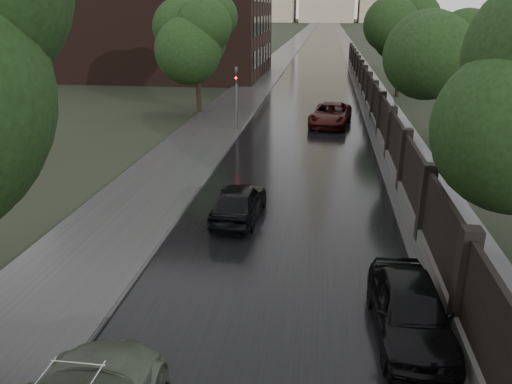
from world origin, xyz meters
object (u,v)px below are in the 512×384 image
Objects in this scene: hatchback_left at (239,201)px; traffic_light at (237,93)px; tree_left_far at (197,40)px; tree_right_c at (402,39)px; car_right_near at (410,309)px; car_right_far at (331,115)px; tree_right_b at (450,58)px.

traffic_light is at bearing -76.85° from hatchback_left.
tree_right_c is at bearing 32.83° from tree_left_far.
car_right_near is at bearing 131.81° from hatchback_left.
hatchback_left is 0.76× the size of car_right_far.
tree_left_far is 1.41× the size of car_right_far.
car_right_near is (-4.12, -35.38, -4.24)m from tree_right_c.
tree_left_far reaches higher than car_right_near.
tree_right_c is 35.87m from car_right_near.
tree_right_b is 18.00m from tree_right_c.
tree_right_b reaches higher than hatchback_left.
car_right_near reaches higher than hatchback_left.
traffic_light is 0.96× the size of car_right_near.
tree_right_b reaches higher than traffic_light.
tree_right_c is 1.77× the size of hatchback_left.
tree_left_far is 1.05× the size of tree_right_b.
car_right_far is (9.60, -2.53, -4.51)m from tree_left_far.
tree_right_c reaches higher than traffic_light.
traffic_light is 14.26m from hatchback_left.
hatchback_left is (-9.30, -10.94, -4.27)m from tree_right_b.
tree_left_far reaches higher than tree_right_b.
tree_left_far reaches higher than tree_right_c.
car_right_far is at bearing 137.16° from tree_right_b.
traffic_light is 0.76× the size of car_right_far.
car_right_far is (3.40, 16.41, 0.05)m from hatchback_left.
tree_right_b is at bearing -127.39° from hatchback_left.
traffic_light is at bearing 165.76° from tree_right_b.
hatchback_left is 0.95× the size of car_right_near.
traffic_light is (-11.80, 2.99, -2.55)m from tree_right_b.
traffic_light is 6.61m from car_right_far.
traffic_light is at bearing -149.58° from car_right_far.
car_right_near is at bearing -65.85° from tree_left_far.
hatchback_left is (-9.30, -28.94, -4.27)m from tree_right_c.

